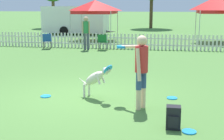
# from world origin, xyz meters

# --- Properties ---
(ground_plane) EXTENTS (240.00, 240.00, 0.00)m
(ground_plane) POSITION_xyz_m (0.00, 0.00, 0.00)
(ground_plane) COLOR #4C7A38
(handler_person) EXTENTS (0.81, 0.96, 1.61)m
(handler_person) POSITION_xyz_m (1.57, -0.60, 1.01)
(handler_person) COLOR beige
(handler_person) RESTS_ON ground_plane
(leaping_dog) EXTENTS (1.00, 0.61, 0.88)m
(leaping_dog) POSITION_xyz_m (0.46, -0.05, 0.52)
(leaping_dog) COLOR beige
(leaping_dog) RESTS_ON ground_plane
(frisbee_near_handler) EXTENTS (0.26, 0.26, 0.02)m
(frisbee_near_handler) POSITION_xyz_m (2.58, -1.79, 0.01)
(frisbee_near_handler) COLOR #1E8CD8
(frisbee_near_handler) RESTS_ON ground_plane
(frisbee_near_dog) EXTENTS (0.26, 0.26, 0.02)m
(frisbee_near_dog) POSITION_xyz_m (-0.81, -0.14, 0.01)
(frisbee_near_dog) COLOR #1E8CD8
(frisbee_near_dog) RESTS_ON ground_plane
(frisbee_midfield) EXTENTS (0.26, 0.26, 0.02)m
(frisbee_midfield) POSITION_xyz_m (2.29, 0.27, 0.01)
(frisbee_midfield) COLOR #1E8CD8
(frisbee_midfield) RESTS_ON ground_plane
(backpack_on_grass) EXTENTS (0.26, 0.25, 0.43)m
(backpack_on_grass) POSITION_xyz_m (2.29, -1.67, 0.21)
(backpack_on_grass) COLOR black
(backpack_on_grass) RESTS_ON ground_plane
(picket_fence) EXTENTS (25.11, 0.04, 0.80)m
(picket_fence) POSITION_xyz_m (-0.00, 8.97, 0.40)
(picket_fence) COLOR silver
(picket_fence) RESTS_ON ground_plane
(folding_chair_blue_left) EXTENTS (0.48, 0.50, 0.80)m
(folding_chair_blue_left) POSITION_xyz_m (-1.15, 8.35, 0.48)
(folding_chair_blue_left) COLOR #333338
(folding_chair_blue_left) RESTS_ON ground_plane
(folding_chair_center) EXTENTS (0.56, 0.57, 0.80)m
(folding_chair_center) POSITION_xyz_m (-4.14, 8.30, 0.48)
(folding_chair_center) COLOR #333338
(folding_chair_center) RESTS_ON ground_plane
(canopy_tent_main) EXTENTS (2.61, 2.61, 2.60)m
(canopy_tent_main) POSITION_xyz_m (-2.62, 12.86, 2.16)
(canopy_tent_main) COLOR #B2B2B2
(canopy_tent_main) RESTS_ON ground_plane
(canopy_tent_secondary) EXTENTS (2.79, 2.79, 2.96)m
(canopy_tent_secondary) POSITION_xyz_m (5.27, 12.98, 2.37)
(canopy_tent_secondary) COLOR #B2B2B2
(canopy_tent_secondary) RESTS_ON ground_plane
(spectator_standing) EXTENTS (0.41, 0.27, 1.70)m
(spectator_standing) POSITION_xyz_m (-1.98, 8.22, 1.03)
(spectator_standing) COLOR #474C5B
(spectator_standing) RESTS_ON ground_plane
(equipment_trailer) EXTENTS (5.83, 2.26, 2.20)m
(equipment_trailer) POSITION_xyz_m (-5.17, 16.97, 1.17)
(equipment_trailer) COLOR white
(equipment_trailer) RESTS_ON ground_plane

